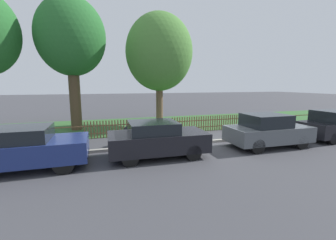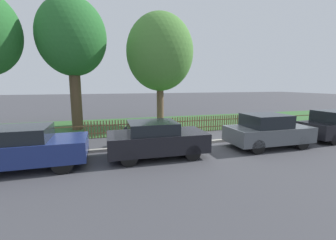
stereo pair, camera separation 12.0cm
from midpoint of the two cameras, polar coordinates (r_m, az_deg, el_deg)
ground_plane at (r=11.38m, az=11.49°, el=-5.69°), size 120.00×120.00×0.00m
kerb_stone at (r=11.45m, az=11.26°, el=-5.28°), size 41.30×0.20×0.12m
grass_strip at (r=16.77m, az=1.63°, el=-0.73°), size 41.30×6.61×0.01m
park_fence at (r=13.67m, az=6.10°, el=-1.07°), size 41.30×0.05×0.94m
parked_car_black_saloon at (r=9.03m, az=-32.67°, el=-5.93°), size 3.86×1.87×1.46m
parked_car_navy_estate at (r=8.93m, az=-3.24°, el=-4.79°), size 3.89×1.93×1.43m
parked_car_red_compact at (r=11.27m, az=23.65°, el=-2.46°), size 3.79×1.80×1.53m
parked_car_white_van at (r=14.55m, az=36.46°, el=-1.07°), size 3.76×1.79×1.53m
covered_motorcycle at (r=10.83m, az=-6.23°, el=-2.64°), size 2.04×0.96×1.12m
tree_behind_motorcycle at (r=15.46m, az=-23.60°, el=18.52°), size 4.04×4.04×8.00m
tree_mid_park at (r=15.59m, az=-2.48°, el=16.71°), size 4.43×4.43×7.51m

